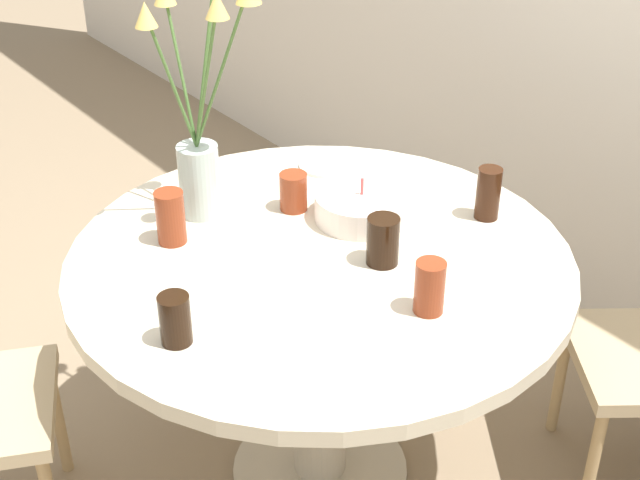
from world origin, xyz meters
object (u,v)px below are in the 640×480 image
Objects in this scene: flower_vase at (200,124)px; drink_glass_3 at (293,192)px; drink_glass_1 at (488,193)px; drink_glass_2 at (171,217)px; drink_glass_4 at (383,241)px; side_plate at (327,165)px; drink_glass_0 at (430,287)px; drink_glass_5 at (175,319)px; birthday_cake at (362,206)px.

flower_vase is 7.23× the size of drink_glass_3.
drink_glass_2 is at bearing -119.08° from drink_glass_1.
drink_glass_4 is at bearing -90.14° from drink_glass_1.
side_plate is 1.58× the size of drink_glass_3.
drink_glass_0 is 1.22× the size of drink_glass_3.
drink_glass_4 is 0.54m from drink_glass_5.
drink_glass_1 is 1.23× the size of drink_glass_5.
flower_vase reaches higher than drink_glass_5.
birthday_cake is 0.43m from drink_glass_0.
drink_glass_0 is at bearing -19.99° from birthday_cake.
birthday_cake is 1.96× the size of drink_glass_0.
birthday_cake is 2.15× the size of drink_glass_5.
drink_glass_5 is (0.36, -0.19, -0.01)m from drink_glass_2.
side_plate is 1.43× the size of drink_glass_5.
drink_glass_3 is at bearing 81.39° from drink_glass_2.
flower_vase reaches higher than drink_glass_4.
drink_glass_4 is at bearing 24.37° from flower_vase.
flower_vase reaches higher than side_plate.
side_plate is 1.16× the size of drink_glass_1.
drink_glass_2 is (-0.60, -0.30, 0.01)m from drink_glass_0.
drink_glass_0 is 0.46m from drink_glass_1.
drink_glass_5 is at bearing -92.05° from drink_glass_1.
drink_glass_5 is at bearing -75.89° from birthday_cake.
drink_glass_4 is 1.07× the size of drink_glass_5.
drink_glass_1 is (0.19, 0.26, 0.03)m from birthday_cake.
drink_glass_4 is (0.46, 0.21, -0.19)m from flower_vase.
flower_vase is 0.75m from drink_glass_1.
drink_glass_1 is 1.02× the size of drink_glass_2.
flower_vase is at bearing -155.63° from drink_glass_4.
drink_glass_5 is (0.45, -0.75, 0.05)m from side_plate.
drink_glass_2 is at bearing -80.60° from side_plate.
side_plate is 0.51m from drink_glass_1.
drink_glass_0 is (0.67, 0.16, -0.19)m from flower_vase.
drink_glass_2 is at bearing 151.59° from drink_glass_5.
drink_glass_0 is 0.22m from drink_glass_4.
drink_glass_0 is at bearing -3.90° from drink_glass_3.
drink_glass_5 is (-0.03, -0.90, -0.01)m from drink_glass_1.
birthday_cake is at bearing 65.85° from drink_glass_2.
birthday_cake is 1.75× the size of drink_glass_1.
drink_glass_3 is (-0.15, -0.11, 0.02)m from birthday_cake.
flower_vase is (-0.27, -0.30, 0.22)m from birthday_cake.
drink_glass_0 is 0.67m from drink_glass_2.
birthday_cake is at bearing 36.26° from drink_glass_3.
drink_glass_0 is at bearing -62.74° from drink_glass_1.
flower_vase is at bearing 141.94° from drink_glass_5.
drink_glass_1 reaches higher than drink_glass_3.
birthday_cake is 0.33× the size of flower_vase.
flower_vase is 5.94× the size of drink_glass_0.
drink_glass_5 is at bearing -59.76° from drink_glass_3.
drink_glass_1 reaches higher than birthday_cake.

